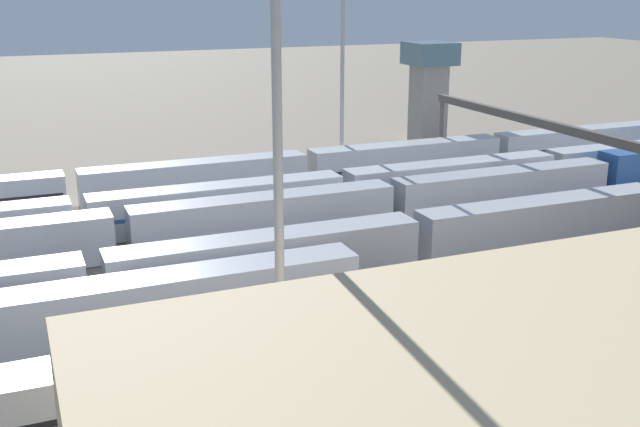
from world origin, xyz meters
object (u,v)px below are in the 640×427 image
object	(u,v)px
train_on_track_3	(377,203)
train_on_track_2	(322,194)
train_on_track_0	(307,169)
train_on_track_8	(410,336)
light_mast_1	(276,53)
light_mast_0	(343,7)
signal_gantry	(570,137)
control_tower	(429,84)
train_on_track_5	(415,239)

from	to	relation	value
train_on_track_3	train_on_track_2	bearing A→B (deg)	-56.11
train_on_track_0	train_on_track_8	bearing A→B (deg)	76.68
train_on_track_3	light_mast_1	size ratio (longest dim) A/B	3.13
train_on_track_3	light_mast_1	xyz separation A→B (m)	(19.26, 28.28, 16.20)
train_on_track_2	light_mast_0	size ratio (longest dim) A/B	4.67
light_mast_0	light_mast_1	xyz separation A→B (m)	(23.52, 45.80, -0.42)
train_on_track_0	train_on_track_2	world-z (taller)	train_on_track_2
train_on_track_0	train_on_track_2	distance (m)	10.29
train_on_track_0	signal_gantry	bearing A→B (deg)	131.65
train_on_track_0	control_tower	distance (m)	30.53
light_mast_0	signal_gantry	world-z (taller)	light_mast_0
train_on_track_0	train_on_track_3	distance (m)	15.03
train_on_track_2	light_mast_0	xyz separation A→B (m)	(-7.62, -12.52, 16.67)
train_on_track_0	light_mast_0	xyz separation A→B (m)	(-5.20, -2.52, 16.71)
control_tower	train_on_track_8	bearing A→B (deg)	59.08
train_on_track_5	control_tower	xyz separation A→B (m)	(-25.39, -41.99, 5.91)
signal_gantry	train_on_track_8	bearing A→B (deg)	36.27
control_tower	train_on_track_5	bearing A→B (deg)	58.84
light_mast_0	train_on_track_5	bearing A→B (deg)	77.83
control_tower	signal_gantry	bearing A→B (deg)	79.47
light_mast_0	train_on_track_2	bearing A→B (deg)	58.68
train_on_track_3	train_on_track_5	bearing A→B (deg)	80.50
train_on_track_8	control_tower	distance (m)	66.69
train_on_track_0	light_mast_1	xyz separation A→B (m)	(18.32, 43.28, 16.29)
train_on_track_8	train_on_track_5	world-z (taller)	train_on_track_8
light_mast_0	train_on_track_3	bearing A→B (deg)	76.33
train_on_track_0	train_on_track_2	xyz separation A→B (m)	(2.42, 10.00, 0.04)
train_on_track_5	control_tower	distance (m)	49.43
train_on_track_3	train_on_track_2	xyz separation A→B (m)	(3.36, -5.00, -0.05)
train_on_track_0	light_mast_1	size ratio (longest dim) A/B	3.30
train_on_track_0	train_on_track_8	distance (m)	41.11
train_on_track_3	signal_gantry	xyz separation A→B (m)	(-16.85, 5.00, 5.71)
train_on_track_0	control_tower	bearing A→B (deg)	-145.43
signal_gantry	control_tower	distance (m)	37.63
train_on_track_0	light_mast_1	world-z (taller)	light_mast_1
train_on_track_3	light_mast_0	distance (m)	24.52
control_tower	train_on_track_3	bearing A→B (deg)	53.45
train_on_track_5	train_on_track_2	size ratio (longest dim) A/B	0.69
train_on_track_5	train_on_track_3	bearing A→B (deg)	-99.50
train_on_track_2	light_mast_0	world-z (taller)	light_mast_0
signal_gantry	control_tower	size ratio (longest dim) A/B	3.31
train_on_track_8	signal_gantry	world-z (taller)	signal_gantry
train_on_track_2	control_tower	xyz separation A→B (m)	(-27.08, -26.99, 5.89)
train_on_track_3	train_on_track_2	world-z (taller)	same
train_on_track_3	train_on_track_8	bearing A→B (deg)	67.39
light_mast_1	control_tower	bearing A→B (deg)	-125.49
train_on_track_0	train_on_track_5	xyz separation A→B (m)	(0.73, 25.00, 0.02)
train_on_track_5	light_mast_0	world-z (taller)	light_mast_0
train_on_track_3	light_mast_0	world-z (taller)	light_mast_0
light_mast_0	light_mast_1	bearing A→B (deg)	62.82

